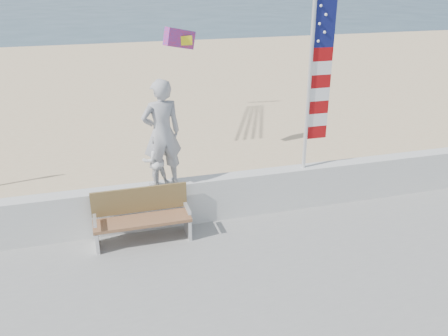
{
  "coord_description": "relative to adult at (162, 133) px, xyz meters",
  "views": [
    {
      "loc": [
        -2.16,
        -6.42,
        4.95
      ],
      "look_at": [
        0.2,
        1.8,
        1.35
      ],
      "focal_mm": 38.0,
      "sensor_mm": 36.0,
      "label": 1
    }
  ],
  "objects": [
    {
      "name": "ground",
      "position": [
        0.96,
        -2.0,
        -2.11
      ],
      "size": [
        220.0,
        220.0,
        0.0
      ],
      "primitive_type": "plane",
      "color": "#2A4455",
      "rests_on": "ground"
    },
    {
      "name": "flag",
      "position": [
        3.09,
        -0.0,
        0.88
      ],
      "size": [
        0.5,
        0.08,
        3.5
      ],
      "color": "silver",
      "rests_on": "seawall"
    },
    {
      "name": "bench",
      "position": [
        -0.53,
        -0.45,
        -1.42
      ],
      "size": [
        1.8,
        0.57,
        1.0
      ],
      "color": "#926140",
      "rests_on": "boardwalk"
    },
    {
      "name": "seawall",
      "position": [
        0.96,
        0.0,
        -1.48
      ],
      "size": [
        30.0,
        0.35,
        0.9
      ],
      "primitive_type": "cube",
      "color": "silver",
      "rests_on": "boardwalk"
    },
    {
      "name": "adult",
      "position": [
        0.0,
        0.0,
        0.0
      ],
      "size": [
        0.82,
        0.6,
        2.06
      ],
      "primitive_type": "imported",
      "rotation": [
        0.0,
        0.0,
        3.3
      ],
      "color": "#9A9A9F",
      "rests_on": "seawall"
    },
    {
      "name": "sand",
      "position": [
        0.96,
        7.0,
        -2.07
      ],
      "size": [
        90.0,
        40.0,
        0.08
      ],
      "primitive_type": "cube",
      "color": "beige",
      "rests_on": "ground"
    },
    {
      "name": "parafoil_kite",
      "position": [
        1.14,
        3.77,
        1.21
      ],
      "size": [
        0.9,
        0.58,
        0.61
      ],
      "color": "red",
      "rests_on": "ground"
    },
    {
      "name": "child",
      "position": [
        -0.16,
        0.0,
        -0.53
      ],
      "size": [
        0.55,
        0.47,
        1.0
      ],
      "primitive_type": "imported",
      "rotation": [
        0.0,
        0.0,
        3.34
      ],
      "color": "silver",
      "rests_on": "seawall"
    }
  ]
}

